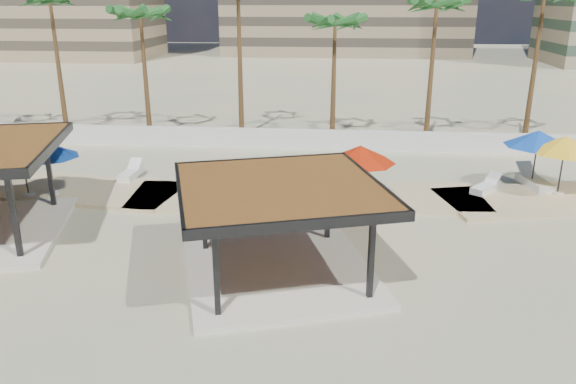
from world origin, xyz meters
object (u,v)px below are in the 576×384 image
lounger_a (130,174)px  umbrella_c (360,154)px  lounger_b (389,203)px  lounger_d (486,187)px  pavilion_central (280,222)px  lounger_c (534,182)px

lounger_a → umbrella_c: bearing=-104.1°
umbrella_c → lounger_b: bearing=1.9°
lounger_b → lounger_d: lounger_b is taller
lounger_a → lounger_d: lounger_a is taller
lounger_a → lounger_d: bearing=-90.6°
lounger_b → lounger_a: bearing=61.9°
lounger_d → lounger_a: bearing=128.0°
umbrella_c → pavilion_central: bearing=-113.4°
lounger_a → lounger_c: 19.76m
lounger_a → lounger_b: lounger_a is taller
umbrella_c → lounger_c: (8.46, 3.45, -2.10)m
lounger_d → pavilion_central: bearing=175.4°
lounger_c → lounger_d: size_ratio=1.36×
lounger_b → lounger_c: (7.15, 3.41, 0.05)m
lounger_c → lounger_d: bearing=99.1°
umbrella_c → lounger_c: 9.37m
umbrella_c → lounger_a: 11.92m
lounger_c → lounger_d: lounger_c is taller
umbrella_c → lounger_c: bearing=22.2°
pavilion_central → lounger_a: size_ratio=3.97×
lounger_b → lounger_d: size_ratio=1.08×
lounger_b → lounger_c: 7.92m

